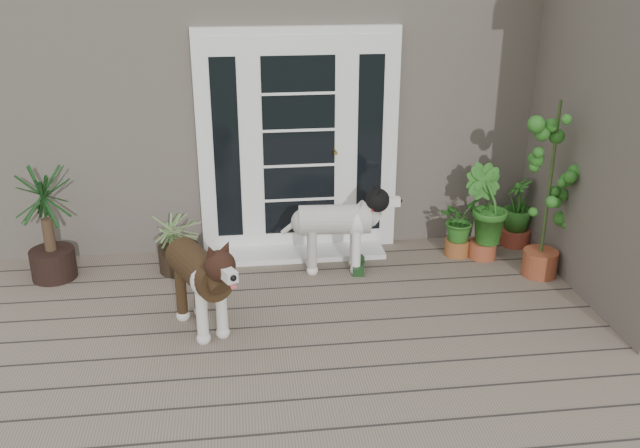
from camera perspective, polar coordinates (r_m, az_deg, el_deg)
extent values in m
cube|color=#6B5B4C|center=(5.16, 3.02, -12.18)|extent=(6.20, 4.60, 0.12)
cube|color=#665E54|center=(8.60, -1.76, 12.52)|extent=(7.40, 4.00, 3.10)
cube|color=white|center=(6.66, -1.77, 6.63)|extent=(1.90, 0.14, 2.15)
cube|color=white|center=(6.83, -1.51, -2.34)|extent=(1.60, 0.40, 0.05)
imported|color=#215418|center=(6.88, 11.21, -0.58)|extent=(0.55, 0.55, 0.50)
imported|color=#17521B|center=(6.84, 13.27, 0.00)|extent=(0.64, 0.64, 0.69)
imported|color=#1C5F1B|center=(7.25, 15.76, 0.45)|extent=(0.44, 0.44, 0.56)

